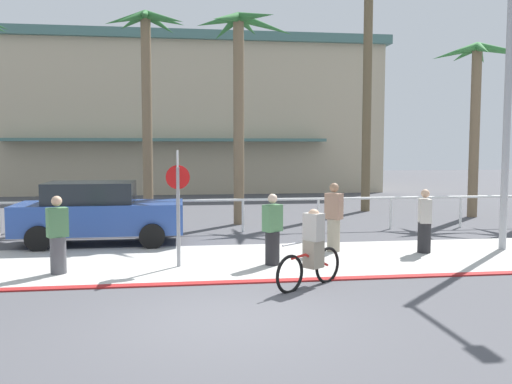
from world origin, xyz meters
name	(u,v)px	position (x,y,z in m)	size (l,w,h in m)	color
ground_plane	(202,226)	(0.00, 10.00, 0.00)	(80.00, 80.00, 0.00)	#4C4C51
sidewalk_strip	(212,261)	(0.00, 4.20, 0.01)	(44.00, 4.00, 0.02)	beige
curb_paint	(218,283)	(0.00, 2.20, 0.01)	(44.00, 0.24, 0.03)	maroon
building_backdrop	(170,118)	(-1.39, 27.23, 4.47)	(25.10, 11.88, 8.91)	#BCAD8E
rail_fence	(204,206)	(0.00, 8.50, 0.84)	(21.60, 0.08, 1.04)	white
stop_sign_bike_lane	(178,191)	(-0.76, 3.75, 1.68)	(0.52, 0.56, 2.56)	gray
palm_tree_2	(147,63)	(-1.86, 12.12, 5.62)	(2.95, 2.97, 7.51)	#756047
palm_tree_3	(240,69)	(1.29, 10.17, 5.21)	(3.29, 3.14, 7.08)	#756047
palm_tree_4	(367,36)	(6.76, 13.29, 7.05)	(3.13, 3.36, 9.89)	brown
palm_tree_5	(478,86)	(10.22, 10.97, 4.87)	(3.39, 2.77, 6.47)	#756047
car_blue_1	(99,212)	(-2.91, 6.92, 0.87)	(4.40, 2.02, 1.69)	#284793
cyclist_red_0	(312,250)	(1.75, 1.76, 0.69)	(1.49, 1.14, 1.50)	black
pedestrian_0	(272,233)	(1.31, 3.63, 0.74)	(0.48, 0.44, 1.60)	#232326
pedestrian_1	(334,220)	(3.08, 4.97, 0.81)	(0.47, 0.47, 1.74)	gray
pedestrian_2	(425,224)	(5.26, 4.50, 0.73)	(0.38, 0.45, 1.59)	#232326
pedestrian_3	(58,238)	(-3.22, 3.41, 0.75)	(0.47, 0.43, 1.63)	#4C4C51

